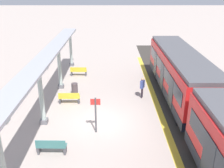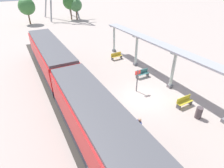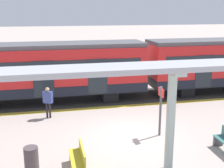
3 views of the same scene
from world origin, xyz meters
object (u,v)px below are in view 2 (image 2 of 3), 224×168
object	(u,v)px
train_far_carriage	(51,57)
bench_near_end	(116,56)
canopy_pillar_fourth	(136,51)
bench_extra_slot	(142,73)
canopy_pillar_third	(173,70)
trash_bin	(199,113)
canopy_pillar_fifth	(114,39)
bench_far_end	(184,101)
passenger_waiting_near_edge	(139,126)
platform_info_sign	(137,79)
train_near_carriage	(102,134)

from	to	relation	value
train_far_carriage	bench_near_end	world-z (taller)	train_far_carriage
canopy_pillar_fourth	bench_extra_slot	world-z (taller)	canopy_pillar_fourth
canopy_pillar_third	bench_near_end	world-z (taller)	canopy_pillar_third
bench_near_end	trash_bin	xyz separation A→B (m)	(-0.23, -12.90, 0.02)
canopy_pillar_fourth	canopy_pillar_fifth	distance (m)	5.34
bench_far_end	bench_extra_slot	xyz separation A→B (m)	(0.01, 5.74, 0.00)
train_far_carriage	trash_bin	world-z (taller)	train_far_carriage
train_far_carriage	trash_bin	bearing A→B (deg)	-58.55
canopy_pillar_third	bench_near_end	size ratio (longest dim) A/B	2.39
passenger_waiting_near_edge	bench_extra_slot	bearing A→B (deg)	51.68
bench_extra_slot	trash_bin	xyz separation A→B (m)	(-0.18, -7.31, 0.02)
bench_far_end	canopy_pillar_third	bearing A→B (deg)	67.43
bench_near_end	train_far_carriage	bearing A→B (deg)	-179.96
canopy_pillar_fifth	platform_info_sign	size ratio (longest dim) A/B	1.66
platform_info_sign	bench_near_end	bearing A→B (deg)	73.96
train_far_carriage	passenger_waiting_near_edge	distance (m)	12.64
train_far_carriage	bench_far_end	distance (m)	13.97
bench_far_end	bench_extra_slot	distance (m)	5.74
train_far_carriage	platform_info_sign	world-z (taller)	train_far_carriage
bench_far_end	train_near_carriage	bearing A→B (deg)	-171.67
canopy_pillar_third	platform_info_sign	world-z (taller)	canopy_pillar_third
train_far_carriage	canopy_pillar_third	xyz separation A→B (m)	(9.20, -8.57, 0.02)
train_near_carriage	platform_info_sign	size ratio (longest dim) A/B	5.42
canopy_pillar_third	bench_far_end	size ratio (longest dim) A/B	2.42
trash_bin	platform_info_sign	bearing A→B (deg)	110.14
train_near_carriage	bench_extra_slot	world-z (taller)	train_near_carriage
bench_extra_slot	trash_bin	distance (m)	7.31
train_near_carriage	bench_far_end	xyz separation A→B (m)	(8.06, 1.18, -1.39)
bench_extra_slot	passenger_waiting_near_edge	bearing A→B (deg)	-128.32
platform_info_sign	bench_extra_slot	bearing A→B (deg)	43.19
canopy_pillar_third	canopy_pillar_fifth	world-z (taller)	same
train_far_carriage	bench_extra_slot	world-z (taller)	train_far_carriage
bench_near_end	platform_info_sign	size ratio (longest dim) A/B	0.69
bench_near_end	passenger_waiting_near_edge	xyz separation A→B (m)	(-5.37, -12.32, 0.56)
train_near_carriage	canopy_pillar_fourth	world-z (taller)	canopy_pillar_fourth
train_near_carriage	bench_far_end	bearing A→B (deg)	8.33
train_far_carriage	bench_near_end	size ratio (longest dim) A/B	7.84
canopy_pillar_third	canopy_pillar_fourth	distance (m)	5.84
canopy_pillar_fifth	trash_bin	bearing A→B (deg)	-94.87
train_far_carriage	passenger_waiting_near_edge	bearing A→B (deg)	-77.43
train_near_carriage	canopy_pillar_third	distance (m)	10.01
platform_info_sign	canopy_pillar_fifth	bearing A→B (deg)	72.22
canopy_pillar_fifth	bench_far_end	xyz separation A→B (m)	(-1.14, -13.93, -1.41)
train_near_carriage	train_far_carriage	bearing A→B (deg)	90.00
bench_far_end	passenger_waiting_near_edge	size ratio (longest dim) A/B	0.94
canopy_pillar_fourth	canopy_pillar_third	bearing A→B (deg)	-90.00
train_near_carriage	bench_far_end	world-z (taller)	train_near_carriage
canopy_pillar_fourth	platform_info_sign	bearing A→B (deg)	-123.98
passenger_waiting_near_edge	platform_info_sign	bearing A→B (deg)	56.01
bench_extra_slot	canopy_pillar_fifth	bearing A→B (deg)	82.10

